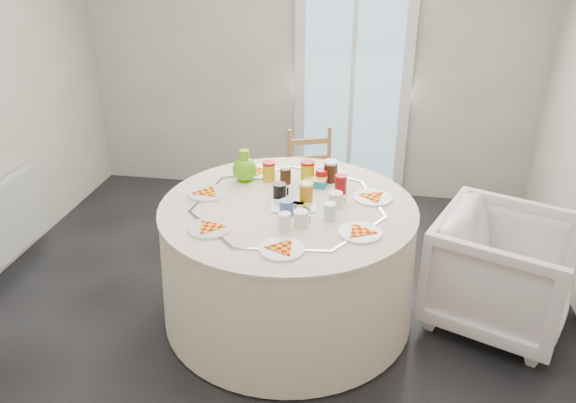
% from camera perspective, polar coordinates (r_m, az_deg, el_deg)
% --- Properties ---
extents(floor, '(4.00, 4.00, 0.00)m').
position_cam_1_polar(floor, '(3.72, -2.42, -11.52)').
color(floor, black).
rests_on(floor, ground).
extents(wall_back, '(4.00, 0.02, 2.60)m').
position_cam_1_polar(wall_back, '(5.01, 2.04, 14.97)').
color(wall_back, '#BCB5A3').
rests_on(wall_back, floor).
extents(glass_door, '(1.00, 0.08, 2.10)m').
position_cam_1_polar(glass_door, '(4.98, 6.58, 11.80)').
color(glass_door, silver).
rests_on(glass_door, floor).
extents(table, '(1.59, 1.59, 0.80)m').
position_cam_1_polar(table, '(3.55, 0.00, -6.18)').
color(table, white).
rests_on(table, floor).
extents(wooden_chair, '(0.48, 0.47, 0.85)m').
position_cam_1_polar(wooden_chair, '(4.45, 2.55, 2.28)').
color(wooden_chair, '#A56C3B').
rests_on(wooden_chair, floor).
extents(armchair, '(0.97, 1.00, 0.80)m').
position_cam_1_polar(armchair, '(3.70, 21.03, -6.35)').
color(armchair, white).
rests_on(armchair, floor).
extents(place_settings, '(1.51, 1.51, 0.02)m').
position_cam_1_polar(place_settings, '(3.35, 0.00, -0.46)').
color(place_settings, white).
rests_on(place_settings, table).
extents(jar_cluster, '(0.59, 0.40, 0.16)m').
position_cam_1_polar(jar_cluster, '(3.57, 1.45, 2.18)').
color(jar_cluster, '#A97C27').
rests_on(jar_cluster, table).
extents(butter_tub, '(0.15, 0.11, 0.06)m').
position_cam_1_polar(butter_tub, '(3.60, 2.82, 1.72)').
color(butter_tub, teal).
rests_on(butter_tub, table).
extents(green_pitcher, '(0.19, 0.19, 0.21)m').
position_cam_1_polar(green_pitcher, '(3.65, -4.43, 3.48)').
color(green_pitcher, '#60AB13').
rests_on(green_pitcher, table).
extents(cheese_platter, '(0.29, 0.21, 0.03)m').
position_cam_1_polar(cheese_platter, '(3.33, 0.54, -0.64)').
color(cheese_platter, silver).
rests_on(cheese_platter, table).
extents(mugs_glasses, '(0.74, 0.74, 0.11)m').
position_cam_1_polar(mugs_glasses, '(3.30, 1.85, -0.18)').
color(mugs_glasses, '#989596').
rests_on(mugs_glasses, table).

